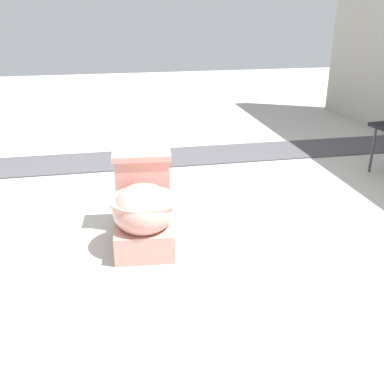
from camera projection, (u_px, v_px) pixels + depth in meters
ground_plane at (168, 218)px, 3.09m from camera, size 14.00×14.00×0.00m
gravel_strip at (199, 155)px, 4.33m from camera, size 0.56×8.00×0.01m
toilet at (143, 208)px, 2.71m from camera, size 0.66×0.43×0.52m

